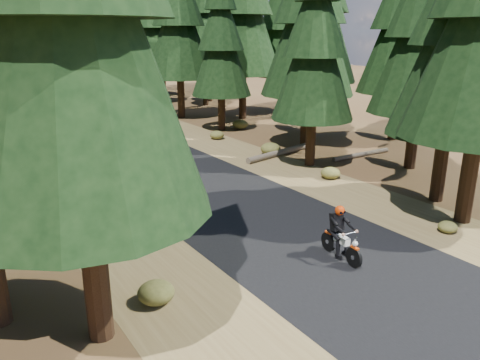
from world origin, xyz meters
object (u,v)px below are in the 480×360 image
object	(u,v)px
log_near	(280,152)
log_far	(361,154)
rider_follow	(135,175)
rider_lead	(341,242)

from	to	relation	value
log_near	log_far	bearing A→B (deg)	-48.09
log_far	rider_follow	bearing A→B (deg)	172.57
rider_follow	log_far	bearing A→B (deg)	167.99
log_far	log_near	bearing A→B (deg)	144.52
log_near	rider_lead	world-z (taller)	rider_lead
log_near	rider_follow	size ratio (longest dim) A/B	2.77
log_near	rider_follow	bearing A→B (deg)	173.78
log_far	rider_lead	world-z (taller)	rider_lead
log_far	rider_lead	distance (m)	11.88
log_near	rider_lead	distance (m)	11.66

